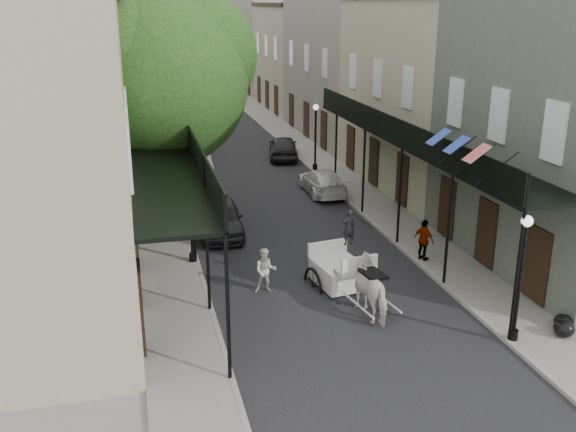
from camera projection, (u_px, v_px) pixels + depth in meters
ground at (352, 327)px, 19.14m from camera, size 140.00×140.00×0.00m
road at (238, 167)px, 37.54m from camera, size 8.00×90.00×0.01m
sidewalk_left at (151, 172)px, 36.38m from camera, size 2.20×90.00×0.12m
sidewalk_right at (320, 161)px, 38.67m from camera, size 2.20×90.00×0.12m
building_row_left at (85, 64)px, 43.10m from camera, size 5.00×80.00×10.50m
building_row_right at (329, 59)px, 47.05m from camera, size 5.00×80.00×10.50m
gallery_left at (166, 152)px, 23.18m from camera, size 2.20×18.05×4.88m
gallery_right at (411, 139)px, 25.37m from camera, size 2.20×18.05×4.88m
tree_near at (172, 74)px, 25.48m from camera, size 7.31×6.80×9.63m
tree_far at (154, 61)px, 38.56m from camera, size 6.45×6.00×8.61m
lamppost_right_near at (520, 277)px, 17.59m from camera, size 0.32×0.32×3.71m
lamppost_left at (191, 211)px, 23.07m from camera, size 0.32×0.32×3.71m
lamppost_right_far at (315, 136)px, 35.99m from camera, size 0.32×0.32×3.71m
horse at (374, 289)px, 19.64m from camera, size 1.26×2.19×1.75m
carriage at (334, 250)px, 21.93m from camera, size 2.02×2.77×2.92m
pedestrian_walking at (265, 271)px, 21.20m from camera, size 0.83×0.69×1.54m
pedestrian_sidewalk_left at (150, 156)px, 36.17m from camera, size 1.20×1.03×1.61m
pedestrian_sidewalk_right at (424, 240)px, 23.57m from camera, size 0.72×0.98×1.55m
car_left_near at (221, 218)px, 26.60m from camera, size 1.96×4.29×1.42m
car_left_mid at (196, 162)px, 35.54m from camera, size 1.68×4.62×1.52m
car_left_far at (177, 123)px, 47.04m from camera, size 3.08×5.75×1.54m
car_right_near at (322, 182)px, 32.27m from camera, size 1.76×4.27×1.23m
car_right_far at (283, 147)px, 39.45m from camera, size 2.50×4.44×1.43m
trash_bags at (564, 326)px, 18.47m from camera, size 0.86×1.01×0.51m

